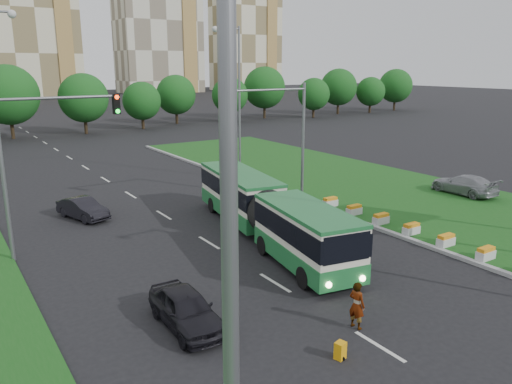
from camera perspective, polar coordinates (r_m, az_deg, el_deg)
ground at (r=23.57m, az=8.20°, el=-8.56°), size 360.00×360.00×0.00m
grass_median at (r=37.74m, az=15.02°, el=-0.04°), size 14.00×60.00×0.15m
median_kerb at (r=33.00m, az=6.93°, el=-1.66°), size 0.30×60.00×0.18m
lane_markings at (r=39.01m, az=-15.13°, el=0.30°), size 0.20×100.00×0.01m
flower_planters at (r=27.90m, az=19.07°, el=-4.58°), size 1.10×15.90×0.60m
traffic_mast_median at (r=32.74m, az=3.21°, el=7.69°), size 5.76×0.32×8.00m
traffic_mast_left at (r=25.75m, az=-23.65°, el=4.73°), size 5.76×0.32×8.00m
street_lamps at (r=28.75m, az=-9.46°, el=7.91°), size 36.00×60.00×12.00m
tree_line at (r=75.39m, az=-14.50°, el=10.34°), size 120.00×8.00×9.00m
apartment_tower_ceast at (r=169.49m, az=-24.48°, el=18.45°), size 25.00×15.00×50.00m
apartment_tower_east at (r=180.69m, az=-11.18°, el=18.59°), size 27.00×15.00×47.00m
midrise_east at (r=196.61m, az=-1.22°, el=17.45°), size 24.00×14.00×40.00m
articulated_bus at (r=26.56m, az=0.91°, el=-2.21°), size 2.41×15.43×2.54m
car_left_near at (r=18.36m, az=-7.99°, el=-13.10°), size 1.71×4.07×1.38m
car_left_far at (r=32.15m, az=-19.19°, el=-1.79°), size 2.48×4.08×1.27m
car_median at (r=38.56m, az=22.68°, el=0.81°), size 2.00×4.82×1.39m
pedestrian at (r=18.39m, az=11.45°, el=-12.56°), size 0.51×0.70×1.75m
shopping_trolley at (r=16.86m, az=9.61°, el=-17.44°), size 0.33×0.35×0.57m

